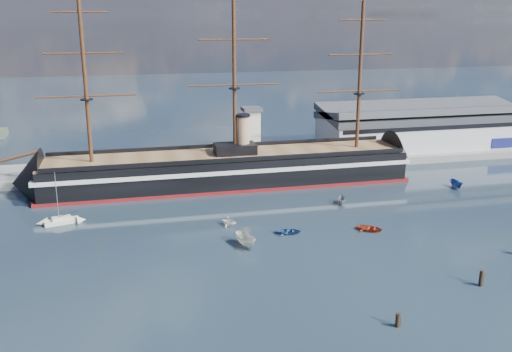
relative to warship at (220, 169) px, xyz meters
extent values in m
plane|color=black|center=(7.95, -20.00, -4.04)|extent=(600.00, 600.00, 0.00)
cube|color=slate|center=(17.95, 16.00, -4.04)|extent=(180.00, 18.00, 2.00)
cube|color=#B7BABC|center=(65.95, 20.00, 2.96)|extent=(62.00, 20.00, 10.00)
cube|color=#3F4247|center=(65.95, 20.00, 8.56)|extent=(63.00, 21.00, 2.00)
cube|color=silver|center=(10.95, 13.00, 4.96)|extent=(4.00, 4.00, 14.00)
cube|color=#3F4247|center=(10.95, 13.00, 12.46)|extent=(5.00, 5.00, 1.00)
cube|color=black|center=(1.73, 0.00, -0.04)|extent=(88.05, 16.30, 7.00)
cube|color=silver|center=(1.73, 0.00, 1.16)|extent=(90.06, 16.55, 1.00)
cube|color=maroon|center=(1.73, 0.00, -3.69)|extent=(90.06, 16.51, 0.90)
cone|color=black|center=(-44.77, 0.00, -0.34)|extent=(14.05, 15.73, 15.68)
cone|color=black|center=(48.23, 0.00, -0.34)|extent=(11.05, 15.72, 15.68)
cube|color=brown|center=(1.73, 0.00, 3.56)|extent=(88.05, 15.02, 0.40)
cube|color=black|center=(3.73, 0.00, 4.96)|extent=(10.02, 6.03, 2.50)
cylinder|color=tan|center=(5.73, 0.00, 8.46)|extent=(3.20, 3.20, 9.00)
cylinder|color=#381E0F|center=(-30.27, 0.00, 22.76)|extent=(0.90, 0.90, 38.00)
cylinder|color=#381E0F|center=(3.73, 0.00, 24.76)|extent=(0.90, 0.90, 42.00)
cylinder|color=#381E0F|center=(35.73, 0.00, 21.76)|extent=(0.90, 0.90, 36.00)
cube|color=silver|center=(-35.98, -19.33, -3.59)|extent=(7.07, 3.61, 0.91)
cube|color=silver|center=(-35.98, -19.33, -2.86)|extent=(3.87, 2.30, 0.72)
cylinder|color=#B2B2B7|center=(-36.44, -19.33, 1.85)|extent=(0.14, 0.14, 9.96)
imported|color=silver|center=(-2.37, -39.57, -4.04)|extent=(7.77, 4.39, 2.93)
imported|color=#284B83|center=(7.01, -35.27, -4.04)|extent=(1.84, 3.15, 1.38)
imported|color=gray|center=(23.57, -21.10, -4.04)|extent=(5.27, 3.44, 1.98)
imported|color=white|center=(-3.38, -28.21, -4.04)|extent=(5.62, 5.74, 2.06)
imported|color=maroon|center=(22.90, -37.50, -4.04)|extent=(2.89, 3.22, 1.45)
imported|color=navy|center=(55.45, -15.83, -4.04)|extent=(5.93, 2.56, 2.31)
cylinder|color=black|center=(11.55, -71.38, -4.04)|extent=(0.64, 0.64, 2.70)
cylinder|color=black|center=(29.76, -63.34, -4.04)|extent=(0.64, 0.64, 3.30)
camera|label=1|loc=(-23.05, -133.58, 36.64)|focal=40.00mm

